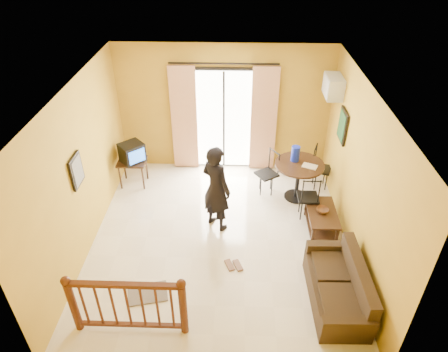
{
  "coord_description": "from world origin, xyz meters",
  "views": [
    {
      "loc": [
        0.26,
        -5.34,
        4.96
      ],
      "look_at": [
        0.08,
        0.2,
        1.23
      ],
      "focal_mm": 32.0,
      "sensor_mm": 36.0,
      "label": 1
    }
  ],
  "objects_px": {
    "sofa": "(340,289)",
    "standing_person": "(216,189)",
    "coffee_table": "(321,217)",
    "television": "(132,153)",
    "dining_table": "(299,171)"
  },
  "relations": [
    {
      "from": "sofa",
      "to": "standing_person",
      "type": "bearing_deg",
      "value": 137.14
    },
    {
      "from": "coffee_table",
      "to": "television",
      "type": "bearing_deg",
      "value": 160.01
    },
    {
      "from": "dining_table",
      "to": "standing_person",
      "type": "bearing_deg",
      "value": -149.73
    },
    {
      "from": "sofa",
      "to": "standing_person",
      "type": "relative_size",
      "value": 0.94
    },
    {
      "from": "standing_person",
      "to": "sofa",
      "type": "bearing_deg",
      "value": 178.65
    },
    {
      "from": "dining_table",
      "to": "coffee_table",
      "type": "height_order",
      "value": "dining_table"
    },
    {
      "from": "coffee_table",
      "to": "sofa",
      "type": "height_order",
      "value": "sofa"
    },
    {
      "from": "standing_person",
      "to": "coffee_table",
      "type": "bearing_deg",
      "value": -141.5
    },
    {
      "from": "television",
      "to": "dining_table",
      "type": "distance_m",
      "value": 3.41
    },
    {
      "from": "sofa",
      "to": "standing_person",
      "type": "height_order",
      "value": "standing_person"
    },
    {
      "from": "dining_table",
      "to": "sofa",
      "type": "xyz_separation_m",
      "value": [
        0.33,
        -2.62,
        -0.36
      ]
    },
    {
      "from": "television",
      "to": "coffee_table",
      "type": "distance_m",
      "value": 3.99
    },
    {
      "from": "coffee_table",
      "to": "standing_person",
      "type": "xyz_separation_m",
      "value": [
        -1.92,
        0.06,
        0.56
      ]
    },
    {
      "from": "television",
      "to": "dining_table",
      "type": "relative_size",
      "value": 0.61
    },
    {
      "from": "television",
      "to": "sofa",
      "type": "height_order",
      "value": "television"
    }
  ]
}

